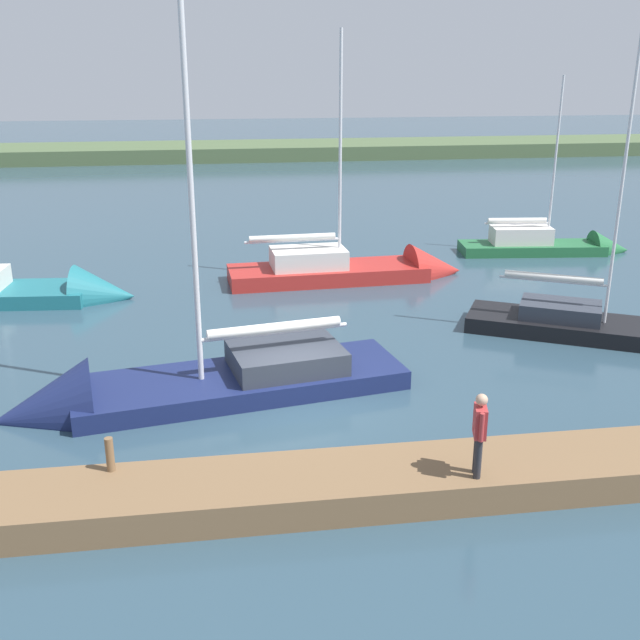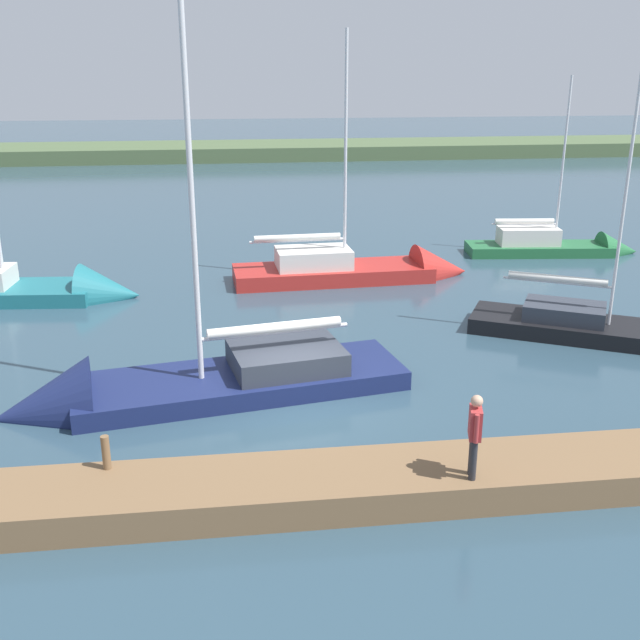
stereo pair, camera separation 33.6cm
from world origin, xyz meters
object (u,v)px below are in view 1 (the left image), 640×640
sailboat_near_dock (636,337)px  mooring_post_near (110,454)px  sailboat_inner_slip (26,295)px  sailboat_outer_mooring (364,272)px  sailboat_behind_pier (556,248)px  sailboat_far_left (171,396)px  person_on_dock (480,429)px

sailboat_near_dock → mooring_post_near: bearing=-127.5°
mooring_post_near → sailboat_inner_slip: 14.46m
sailboat_outer_mooring → sailboat_behind_pier: 9.76m
mooring_post_near → sailboat_far_left: sailboat_far_left is taller
mooring_post_near → sailboat_inner_slip: (4.55, -13.70, -0.76)m
sailboat_far_left → sailboat_behind_pier: (-16.40, -13.30, 0.10)m
mooring_post_near → sailboat_outer_mooring: 16.89m
sailboat_far_left → person_on_dock: bearing=126.6°
sailboat_outer_mooring → sailboat_inner_slip: size_ratio=0.95×
sailboat_outer_mooring → sailboat_inner_slip: 12.62m
person_on_dock → sailboat_outer_mooring: bearing=-79.8°
sailboat_near_dock → sailboat_outer_mooring: bearing=158.1°
sailboat_inner_slip → sailboat_behind_pier: bearing=15.2°
sailboat_outer_mooring → sailboat_behind_pier: sailboat_outer_mooring is taller
mooring_post_near → sailboat_behind_pier: 24.81m
sailboat_near_dock → sailboat_behind_pier: size_ratio=1.21×
sailboat_inner_slip → person_on_dock: size_ratio=6.43×
sailboat_inner_slip → mooring_post_near: bearing=-66.9°
sailboat_behind_pier → person_on_dock: (10.42, 18.92, 1.38)m
sailboat_outer_mooring → sailboat_far_left: size_ratio=0.95×
mooring_post_near → sailboat_inner_slip: size_ratio=0.06×
sailboat_far_left → sailboat_inner_slip: bearing=-69.6°
sailboat_near_dock → sailboat_far_left: bearing=-142.6°
sailboat_outer_mooring → sailboat_behind_pier: size_ratio=1.22×
sailboat_near_dock → person_on_dock: (7.92, 7.89, 1.46)m
sailboat_behind_pier → sailboat_outer_mooring: bearing=-156.9°
mooring_post_near → sailboat_inner_slip: sailboat_inner_slip is taller
sailboat_near_dock → sailboat_inner_slip: (19.38, -6.99, 0.08)m
mooring_post_near → sailboat_inner_slip: bearing=-71.6°
sailboat_outer_mooring → sailboat_near_dock: bearing=-53.0°
mooring_post_near → person_on_dock: 7.04m
mooring_post_near → sailboat_outer_mooring: (-8.01, -14.85, -0.74)m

